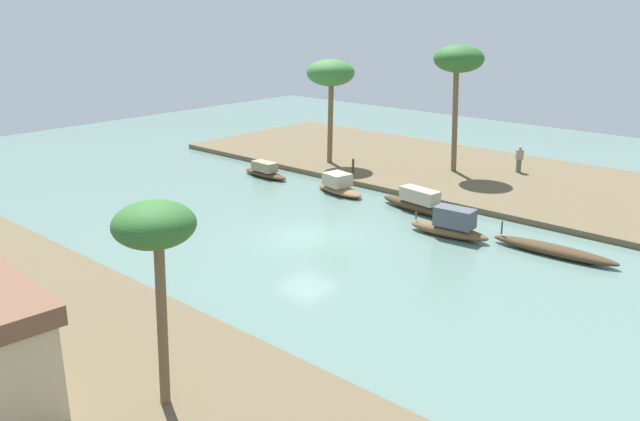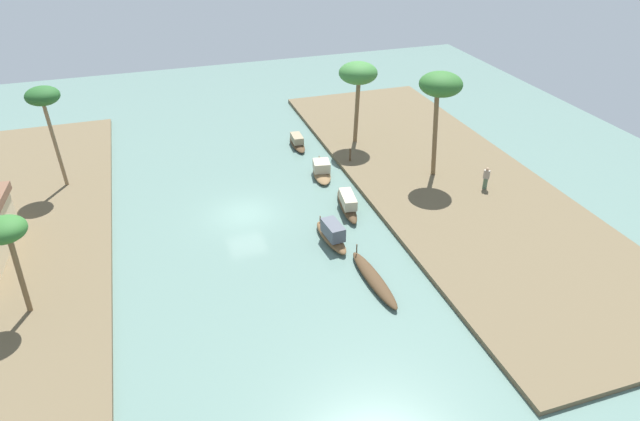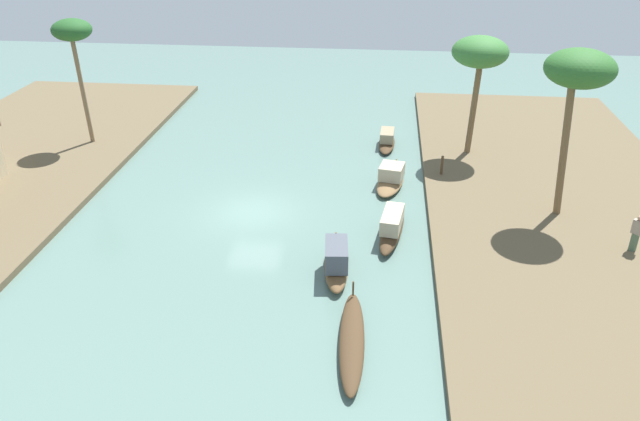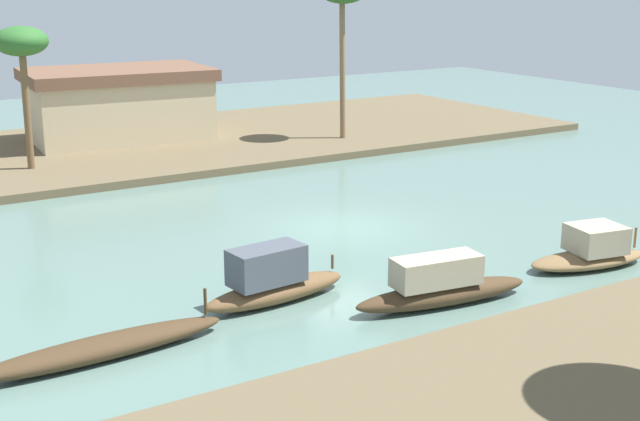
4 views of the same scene
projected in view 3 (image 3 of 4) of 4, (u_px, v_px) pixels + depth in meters
The scene contains 12 objects.
river_water at pixel (253, 212), 29.54m from camera, with size 68.77×68.77×0.00m, color slate.
riverbank_left at pixel (574, 225), 28.09m from camera, with size 39.05×13.12×0.31m, color brown.
sampan_near_left_bank at pixel (387, 140), 36.98m from camera, with size 3.60×1.08×0.94m.
sampan_with_red_awning at pixel (336, 261), 24.59m from camera, with size 3.91×1.30×1.40m.
sampan_open_hull at pixel (392, 226), 27.30m from camera, with size 4.62×1.50×1.22m.
sampan_downstream_large at pixel (352, 340), 20.75m from camera, with size 5.37×1.09×1.02m.
sampan_foreground at pixel (391, 179), 31.92m from camera, with size 3.63×1.85×1.12m.
person_on_near_bank at pixel (636, 234), 25.48m from camera, with size 0.45×0.46×1.61m.
mooring_post at pixel (442, 165), 32.47m from camera, with size 0.14×0.14×1.02m, color #4C3823.
palm_tree_left_near at pixel (579, 72), 25.77m from camera, with size 2.95×2.95×7.60m.
palm_tree_left_far at pixel (480, 54), 32.89m from camera, with size 3.02×3.02×6.56m.
palm_tree_right_short at pixel (72, 34), 34.04m from camera, with size 2.18×2.18×7.15m.
Camera 3 is at (-25.69, -5.94, 13.71)m, focal length 34.66 mm.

